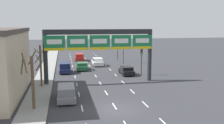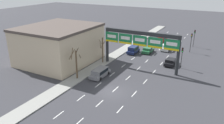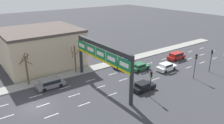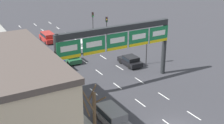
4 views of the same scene
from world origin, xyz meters
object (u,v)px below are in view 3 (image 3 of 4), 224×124
Objects in this scene: sign_gantry at (102,55)px; suv_grey at (50,83)px; car_black at (143,86)px; car_white at (166,67)px; suv_red at (176,56)px; car_green at (140,66)px; traffic_light_far_end at (211,56)px; tree_bare_second at (27,68)px; traffic_light_near_gantry at (196,61)px; suv_navy at (123,63)px; traffic_light_mid_block at (151,79)px; tree_bare_closest at (75,58)px.

sign_gantry is 9.97m from suv_grey.
car_black is 0.95× the size of car_white.
suv_red is at bearing 111.60° from car_black.
traffic_light_far_end reaches higher than car_green.
traffic_light_far_end is (8.69, -0.69, 2.33)m from suv_red.
sign_gantry is at bearing 51.42° from tree_bare_second.
traffic_light_far_end is at bearing 90.63° from traffic_light_near_gantry.
car_white is at bearing 73.59° from suv_grey.
suv_navy reaches higher than car_black.
car_green is at bearing 140.88° from car_black.
car_green is 0.73× the size of tree_bare_second.
traffic_light_mid_block is at bearing -19.68° from suv_navy.
suv_grey is (-6.41, -21.77, 0.08)m from car_white.
tree_bare_second is (-6.23, -20.35, 2.43)m from car_green.
suv_red reaches higher than car_black.
tree_bare_closest is (-3.18, -9.23, 2.09)m from suv_navy.
sign_gantry reaches higher than car_green.
car_black is 0.99× the size of suv_navy.
traffic_light_mid_block is 16.92m from traffic_light_far_end.
traffic_light_far_end is at bearing 67.05° from suv_grey.
suv_navy is 0.91× the size of traffic_light_far_end.
suv_grey is (-3.00, -17.64, 0.15)m from car_green.
sign_gantry is 3.74× the size of car_green.
suv_red is at bearing 76.17° from suv_navy.
traffic_light_near_gantry is (8.99, 5.27, 2.61)m from car_green.
car_green is (-1.79, 10.30, -4.90)m from sign_gantry.
tree_bare_closest is at bearing -106.00° from suv_red.
car_black is 8.91m from car_green.
traffic_light_near_gantry reaches higher than suv_navy.
suv_red is at bearing 114.04° from car_white.
tree_bare_closest is at bearing -173.23° from sign_gantry.
car_green is 17.90m from suv_grey.
suv_navy is at bearing 160.32° from traffic_light_mid_block.
sign_gantry is 3.45× the size of suv_red.
suv_grey reaches higher than car_black.
tree_bare_second is (-3.21, -18.33, 2.21)m from suv_navy.
suv_red reaches higher than car_green.
car_black is 18.12m from suv_red.
car_black is 0.72× the size of tree_bare_second.
traffic_light_near_gantry is 0.87× the size of tree_bare_closest.
traffic_light_mid_block is at bearing -88.97° from traffic_light_near_gantry.
car_black is 14.46m from tree_bare_closest.
suv_red is (0.24, 11.23, 0.17)m from car_green.
traffic_light_far_end is at bearing 55.22° from tree_bare_closest.
car_white is (1.62, 14.43, -4.83)m from sign_gantry.
tree_bare_second reaches higher than suv_navy.
tree_bare_closest reaches higher than car_white.
traffic_light_near_gantry is 0.83× the size of tree_bare_second.
suv_navy is at bearing -136.28° from car_white.
tree_bare_closest reaches higher than car_black.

